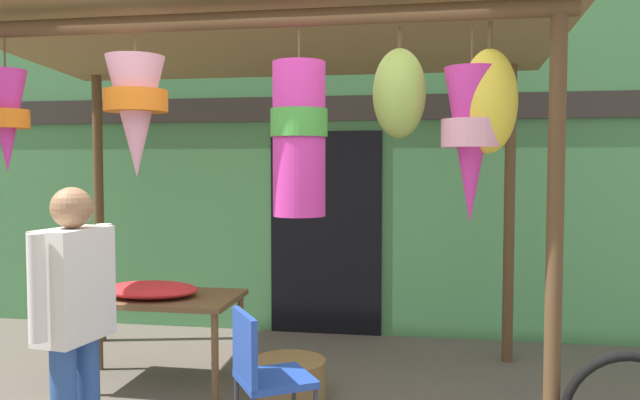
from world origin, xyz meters
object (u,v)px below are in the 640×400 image
object	(u,v)px
display_table	(152,305)
wicker_basket_by_table	(289,379)
folding_chair	(262,370)
flower_heap_on_table	(152,290)
customer_foreground	(74,312)

from	to	relation	value
display_table	wicker_basket_by_table	size ratio (longest dim) A/B	2.42
display_table	folding_chair	world-z (taller)	folding_chair
flower_heap_on_table	wicker_basket_by_table	xyz separation A→B (m)	(1.03, 0.01, -0.61)
flower_heap_on_table	folding_chair	world-z (taller)	folding_chair
flower_heap_on_table	customer_foreground	distance (m)	1.42
display_table	wicker_basket_by_table	world-z (taller)	display_table
display_table	flower_heap_on_table	xyz separation A→B (m)	(0.03, -0.05, 0.13)
display_table	folding_chair	bearing A→B (deg)	-41.01
folding_chair	wicker_basket_by_table	distance (m)	0.99
folding_chair	customer_foreground	bearing A→B (deg)	-150.78
customer_foreground	flower_heap_on_table	bearing A→B (deg)	98.68
folding_chair	wicker_basket_by_table	xyz separation A→B (m)	(-0.05, 0.92, -0.37)
display_table	folding_chair	distance (m)	1.47
display_table	wicker_basket_by_table	xyz separation A→B (m)	(1.06, -0.05, -0.49)
wicker_basket_by_table	flower_heap_on_table	bearing A→B (deg)	-179.52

